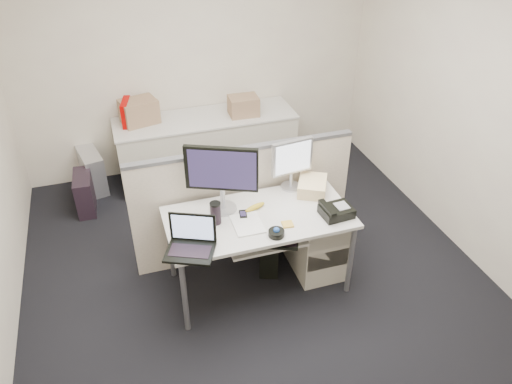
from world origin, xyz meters
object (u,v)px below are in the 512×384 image
object	(u,v)px
laptop	(189,239)
desk	(259,223)
desk_phone	(336,211)
monitor_main	(222,179)

from	to	relation	value
laptop	desk	bearing A→B (deg)	48.75
desk	desk_phone	size ratio (longest dim) A/B	6.10
laptop	desk_phone	xyz separation A→B (m)	(1.22, 0.10, -0.09)
desk	laptop	size ratio (longest dim) A/B	4.29
monitor_main	laptop	distance (m)	0.61
desk	laptop	distance (m)	0.71
monitor_main	desk_phone	world-z (taller)	monitor_main
monitor_main	desk_phone	size ratio (longest dim) A/B	2.37
desk	desk_phone	bearing A→B (deg)	-16.70
monitor_main	desk_phone	xyz separation A→B (m)	(0.85, -0.36, -0.25)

